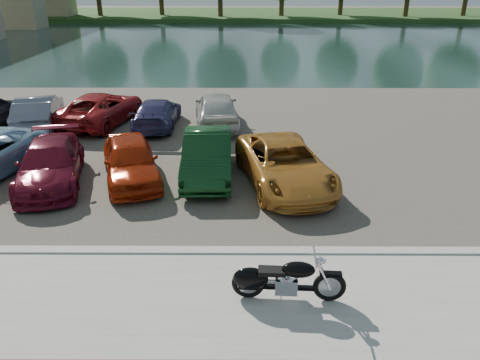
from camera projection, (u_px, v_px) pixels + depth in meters
name	position (u px, v px, depth m)	size (l,w,h in m)	color
ground	(230.00, 308.00, 9.52)	(200.00, 200.00, 0.00)	#595447
promenade	(229.00, 342.00, 8.58)	(60.00, 6.00, 0.10)	#9E9D95
kerb	(232.00, 252.00, 11.32)	(60.00, 0.30, 0.14)	#9E9D95
parking_lot	(237.00, 136.00, 19.57)	(60.00, 18.00, 0.04)	#423D35
river	(240.00, 43.00, 46.12)	(120.00, 40.00, 0.00)	#1B312E
far_bank	(241.00, 15.00, 75.28)	(120.00, 24.00, 0.60)	#22491A
motorcycle	(278.00, 279.00, 9.47)	(2.33, 0.75, 1.05)	black
car_3	(50.00, 164.00, 14.87)	(1.86, 4.57, 1.33)	#5D0D1F
car_4	(130.00, 160.00, 15.06)	(1.66, 4.12, 1.40)	#A6270B
car_5	(208.00, 155.00, 15.41)	(1.55, 4.44, 1.46)	#0F3717
car_6	(285.00, 164.00, 14.75)	(2.35, 5.10, 1.42)	#BA792B
car_9	(39.00, 112.00, 20.25)	(1.54, 4.43, 1.46)	slate
car_10	(101.00, 108.00, 20.93)	(2.32, 5.04, 1.40)	maroon
car_11	(157.00, 113.00, 20.50)	(1.72, 4.23, 1.23)	navy
car_12	(217.00, 109.00, 20.55)	(1.82, 4.51, 1.54)	beige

